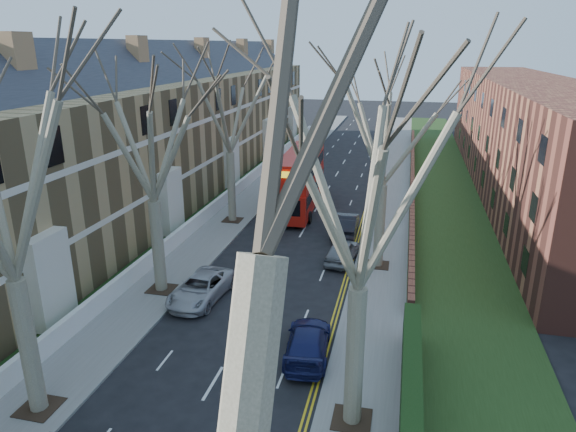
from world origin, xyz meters
The scene contains 15 objects.
pavement_left centered at (-6.00, 39.00, 0.06)m, with size 3.00×102.00×0.12m, color slate.
pavement_right centered at (6.00, 39.00, 0.06)m, with size 3.00×102.00×0.12m, color slate.
terrace_left centered at (-13.65, 31.00, 5.53)m, with size 9.70×78.00×13.60m.
flats_right centered at (17.46, 43.00, 4.98)m, with size 13.97×54.00×10.00m.
front_wall_left centered at (-7.65, 31.00, 0.62)m, with size 0.30×78.00×1.00m.
grass_verge_right centered at (10.50, 39.00, 0.15)m, with size 6.00×102.00×0.06m.
tree_left_far centered at (-5.70, 16.00, 9.24)m, with size 10.15×10.15×14.22m.
tree_left_dist centered at (-5.70, 28.00, 9.56)m, with size 10.50×10.50×14.71m.
tree_right_mid centered at (5.70, 8.00, 9.56)m, with size 10.50×10.50×14.71m.
tree_right_far centered at (5.70, 22.00, 9.24)m, with size 10.15×10.15×14.22m.
double_decker_bus centered at (-1.31, 32.45, 2.27)m, with size 3.17×11.13×4.61m.
car_left_far centered at (-3.18, 15.60, 0.67)m, with size 2.21×4.80×1.33m, color #A5A5AA.
car_right_near centered at (3.34, 11.80, 0.65)m, with size 1.83×4.51×1.31m, color #161A4D.
car_right_mid centered at (3.47, 22.40, 0.68)m, with size 1.59×3.96×1.35m, color gray.
car_right_far centered at (3.07, 27.22, 0.77)m, with size 1.63×4.69×1.54m, color black.
Camera 1 is at (6.90, -7.29, 12.97)m, focal length 32.00 mm.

